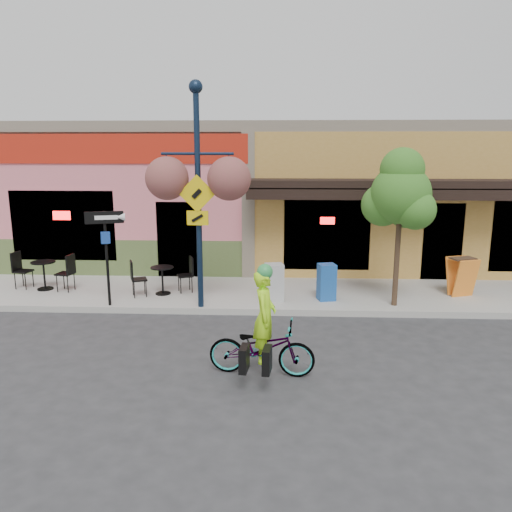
{
  "coord_description": "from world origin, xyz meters",
  "views": [
    {
      "loc": [
        -0.15,
        -10.4,
        3.76
      ],
      "look_at": [
        -0.65,
        0.5,
        1.4
      ],
      "focal_mm": 35.0,
      "sensor_mm": 36.0,
      "label": 1
    }
  ],
  "objects_px": {
    "newspaper_box_grey": "(274,282)",
    "street_tree": "(399,228)",
    "building": "(283,192)",
    "bicycle": "(262,348)",
    "cyclist_rider": "(265,331)",
    "newspaper_box_blue": "(327,282)",
    "lamp_post": "(198,198)",
    "one_way_sign": "(107,259)"
  },
  "relations": [
    {
      "from": "building",
      "to": "lamp_post",
      "type": "height_order",
      "value": "lamp_post"
    },
    {
      "from": "building",
      "to": "cyclist_rider",
      "type": "height_order",
      "value": "building"
    },
    {
      "from": "cyclist_rider",
      "to": "newspaper_box_grey",
      "type": "height_order",
      "value": "cyclist_rider"
    },
    {
      "from": "building",
      "to": "newspaper_box_grey",
      "type": "bearing_deg",
      "value": -92.23
    },
    {
      "from": "newspaper_box_grey",
      "to": "street_tree",
      "type": "xyz_separation_m",
      "value": [
        2.83,
        -0.25,
        1.39
      ]
    },
    {
      "from": "newspaper_box_grey",
      "to": "lamp_post",
      "type": "bearing_deg",
      "value": -172.59
    },
    {
      "from": "bicycle",
      "to": "newspaper_box_blue",
      "type": "bearing_deg",
      "value": -14.12
    },
    {
      "from": "building",
      "to": "cyclist_rider",
      "type": "xyz_separation_m",
      "value": [
        -0.37,
        -10.03,
        -1.47
      ]
    },
    {
      "from": "building",
      "to": "bicycle",
      "type": "height_order",
      "value": "building"
    },
    {
      "from": "newspaper_box_grey",
      "to": "street_tree",
      "type": "distance_m",
      "value": 3.16
    },
    {
      "from": "cyclist_rider",
      "to": "lamp_post",
      "type": "distance_m",
      "value": 4.03
    },
    {
      "from": "newspaper_box_grey",
      "to": "street_tree",
      "type": "relative_size",
      "value": 0.25
    },
    {
      "from": "bicycle",
      "to": "newspaper_box_blue",
      "type": "xyz_separation_m",
      "value": [
        1.44,
        3.85,
        0.12
      ]
    },
    {
      "from": "bicycle",
      "to": "cyclist_rider",
      "type": "height_order",
      "value": "cyclist_rider"
    },
    {
      "from": "newspaper_box_grey",
      "to": "street_tree",
      "type": "height_order",
      "value": "street_tree"
    },
    {
      "from": "cyclist_rider",
      "to": "one_way_sign",
      "type": "relative_size",
      "value": 0.7
    },
    {
      "from": "building",
      "to": "newspaper_box_grey",
      "type": "height_order",
      "value": "building"
    },
    {
      "from": "newspaper_box_blue",
      "to": "newspaper_box_grey",
      "type": "height_order",
      "value": "newspaper_box_grey"
    },
    {
      "from": "bicycle",
      "to": "newspaper_box_grey",
      "type": "height_order",
      "value": "newspaper_box_grey"
    },
    {
      "from": "lamp_post",
      "to": "newspaper_box_blue",
      "type": "distance_m",
      "value": 3.69
    },
    {
      "from": "building",
      "to": "lamp_post",
      "type": "xyz_separation_m",
      "value": [
        -1.94,
        -6.85,
        0.43
      ]
    },
    {
      "from": "lamp_post",
      "to": "one_way_sign",
      "type": "bearing_deg",
      "value": -176.84
    },
    {
      "from": "bicycle",
      "to": "lamp_post",
      "type": "xyz_separation_m",
      "value": [
        -1.53,
        3.18,
        2.21
      ]
    },
    {
      "from": "cyclist_rider",
      "to": "bicycle",
      "type": "bearing_deg",
      "value": 96.37
    },
    {
      "from": "building",
      "to": "cyclist_rider",
      "type": "bearing_deg",
      "value": -92.1
    },
    {
      "from": "one_way_sign",
      "to": "newspaper_box_blue",
      "type": "height_order",
      "value": "one_way_sign"
    },
    {
      "from": "bicycle",
      "to": "cyclist_rider",
      "type": "relative_size",
      "value": 1.15
    },
    {
      "from": "bicycle",
      "to": "newspaper_box_blue",
      "type": "relative_size",
      "value": 2.02
    },
    {
      "from": "lamp_post",
      "to": "bicycle",
      "type": "bearing_deg",
      "value": -61.2
    },
    {
      "from": "building",
      "to": "newspaper_box_blue",
      "type": "relative_size",
      "value": 20.45
    },
    {
      "from": "one_way_sign",
      "to": "newspaper_box_grey",
      "type": "relative_size",
      "value": 2.46
    },
    {
      "from": "building",
      "to": "street_tree",
      "type": "distance_m",
      "value": 7.03
    },
    {
      "from": "cyclist_rider",
      "to": "one_way_sign",
      "type": "xyz_separation_m",
      "value": [
        -3.73,
        3.18,
        0.48
      ]
    },
    {
      "from": "street_tree",
      "to": "newspaper_box_grey",
      "type": "bearing_deg",
      "value": 174.94
    },
    {
      "from": "street_tree",
      "to": "lamp_post",
      "type": "bearing_deg",
      "value": -176.04
    },
    {
      "from": "bicycle",
      "to": "street_tree",
      "type": "height_order",
      "value": "street_tree"
    },
    {
      "from": "newspaper_box_blue",
      "to": "cyclist_rider",
      "type": "bearing_deg",
      "value": -122.58
    },
    {
      "from": "building",
      "to": "one_way_sign",
      "type": "xyz_separation_m",
      "value": [
        -4.1,
        -6.85,
        -0.99
      ]
    },
    {
      "from": "one_way_sign",
      "to": "street_tree",
      "type": "distance_m",
      "value": 6.73
    },
    {
      "from": "cyclist_rider",
      "to": "lamp_post",
      "type": "height_order",
      "value": "lamp_post"
    },
    {
      "from": "one_way_sign",
      "to": "street_tree",
      "type": "relative_size",
      "value": 0.6
    },
    {
      "from": "lamp_post",
      "to": "building",
      "type": "bearing_deg",
      "value": 77.32
    }
  ]
}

